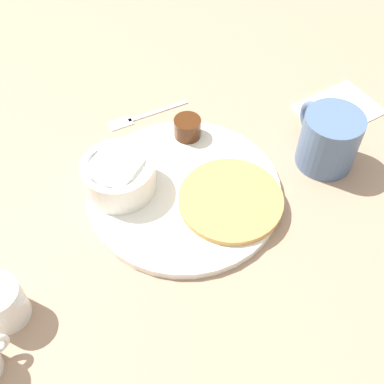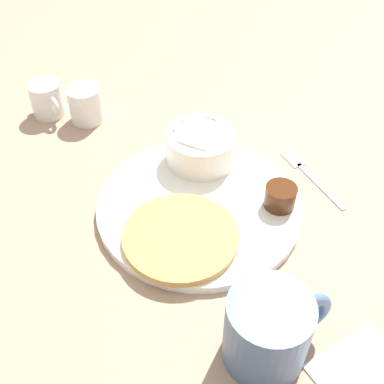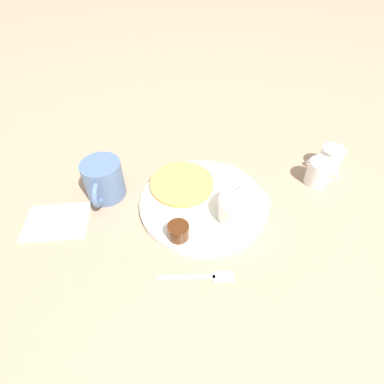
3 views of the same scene
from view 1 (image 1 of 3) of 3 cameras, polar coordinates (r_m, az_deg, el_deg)
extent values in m
plane|color=#9E7F66|center=(0.67, -0.93, -0.22)|extent=(4.00, 4.00, 0.00)
cylinder|color=white|center=(0.66, -0.94, 0.10)|extent=(0.27, 0.27, 0.01)
cylinder|color=tan|center=(0.64, 4.62, -0.93)|extent=(0.14, 0.14, 0.01)
cylinder|color=white|center=(0.65, -8.63, 1.91)|extent=(0.10, 0.10, 0.05)
cylinder|color=white|center=(0.64, -8.83, 3.01)|extent=(0.08, 0.08, 0.01)
cylinder|color=#47230F|center=(0.72, -0.55, 7.63)|extent=(0.04, 0.04, 0.03)
cylinder|color=white|center=(0.67, -9.19, 2.26)|extent=(0.05, 0.05, 0.02)
sphere|color=white|center=(0.66, -9.38, 3.21)|extent=(0.03, 0.03, 0.03)
cylinder|color=slate|center=(0.70, 15.94, 5.90)|extent=(0.08, 0.08, 0.08)
torus|color=slate|center=(0.73, 14.08, 8.33)|extent=(0.03, 0.06, 0.06)
cylinder|color=white|center=(0.59, -21.64, -12.18)|extent=(0.05, 0.05, 0.06)
cone|color=white|center=(0.56, -20.20, -11.67)|extent=(0.02, 0.02, 0.01)
cube|color=silver|center=(0.78, -4.03, 9.60)|extent=(0.10, 0.03, 0.00)
cube|color=silver|center=(0.77, -8.46, 8.09)|extent=(0.04, 0.03, 0.00)
cube|color=white|center=(0.82, 16.96, 9.40)|extent=(0.14, 0.11, 0.00)
camera|label=2|loc=(0.59, 54.70, 27.35)|focal=45.00mm
camera|label=3|loc=(0.83, -18.10, 46.45)|focal=28.00mm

